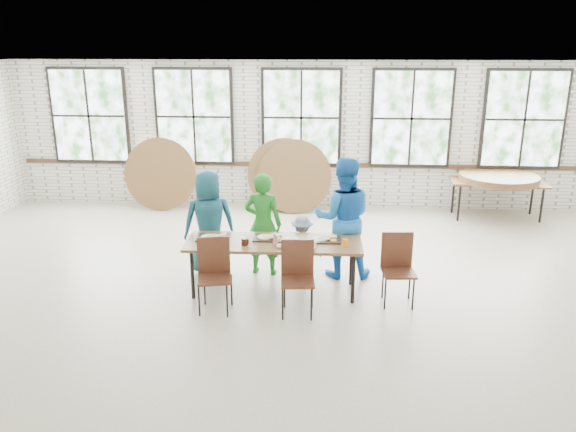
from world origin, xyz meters
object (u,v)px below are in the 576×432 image
chair_near_left (214,268)px  storage_table (498,184)px  dining_table (274,245)px  chair_near_right (298,271)px

chair_near_left → storage_table: (4.79, 4.26, 0.13)m
dining_table → chair_near_right: chair_near_right is taller
chair_near_left → chair_near_right: 1.08m
chair_near_left → storage_table: size_ratio=0.51×
chair_near_left → chair_near_right: bearing=-13.6°
dining_table → chair_near_left: 0.92m
dining_table → storage_table: same height
chair_near_left → storage_table: chair_near_left is taller
dining_table → chair_near_right: (0.35, -0.57, -0.13)m
chair_near_right → storage_table: 5.67m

